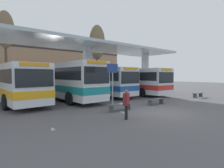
# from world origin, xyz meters

# --- Properties ---
(ground_plane) EXTENTS (100.00, 100.00, 0.00)m
(ground_plane) POSITION_xyz_m (0.00, 0.00, 0.00)
(ground_plane) COLOR #565456
(townhouse_backdrop) EXTENTS (40.00, 0.58, 9.47)m
(townhouse_backdrop) POSITION_xyz_m (0.00, 27.40, 5.52)
(townhouse_backdrop) COLOR #9E7A5B
(townhouse_backdrop) RESTS_ON ground_plane
(station_canopy) EXTENTS (22.48, 5.92, 5.37)m
(station_canopy) POSITION_xyz_m (0.00, 8.52, 4.46)
(station_canopy) COLOR silver
(station_canopy) RESTS_ON ground_plane
(transit_bus_left_bay) EXTENTS (3.12, 11.96, 3.13)m
(transit_bus_left_bay) POSITION_xyz_m (-6.31, 10.63, 1.76)
(transit_bus_left_bay) COLOR silver
(transit_bus_left_bay) RESTS_ON ground_plane
(transit_bus_center_bay) EXTENTS (2.86, 10.56, 3.40)m
(transit_bus_center_bay) POSITION_xyz_m (-2.10, 9.18, 1.90)
(transit_bus_center_bay) COLOR silver
(transit_bus_center_bay) RESTS_ON ground_plane
(transit_bus_right_bay) EXTENTS (2.85, 11.35, 3.08)m
(transit_bus_right_bay) POSITION_xyz_m (2.37, 10.56, 1.72)
(transit_bus_right_bay) COLOR silver
(transit_bus_right_bay) RESTS_ON ground_plane
(transit_bus_far_right_bay) EXTENTS (3.00, 11.00, 3.05)m
(transit_bus_far_right_bay) POSITION_xyz_m (6.30, 9.02, 1.71)
(transit_bus_far_right_bay) COLOR silver
(transit_bus_far_right_bay) RESTS_ON ground_plane
(waiting_bench_near_pillar) EXTENTS (1.87, 0.44, 0.46)m
(waiting_bench_near_pillar) POSITION_xyz_m (-1.56, 1.92, 0.35)
(waiting_bench_near_pillar) COLOR #4C5156
(waiting_bench_near_pillar) RESTS_ON ground_plane
(waiting_bench_mid_platform) EXTENTS (1.78, 0.44, 0.46)m
(waiting_bench_mid_platform) POSITION_xyz_m (2.25, 1.92, 0.35)
(waiting_bench_mid_platform) COLOR #4C5156
(waiting_bench_mid_platform) RESTS_ON ground_plane
(waiting_bench_far_platform) EXTENTS (1.61, 0.44, 0.46)m
(waiting_bench_far_platform) POSITION_xyz_m (9.42, 1.92, 0.34)
(waiting_bench_far_platform) COLOR #4C5156
(waiting_bench_far_platform) RESTS_ON ground_plane
(info_sign_platform) EXTENTS (0.90, 0.09, 3.10)m
(info_sign_platform) POSITION_xyz_m (-1.67, 2.59, 2.21)
(info_sign_platform) COLOR gray
(info_sign_platform) RESTS_ON ground_plane
(pedestrian_waiting) EXTENTS (0.55, 0.39, 1.58)m
(pedestrian_waiting) POSITION_xyz_m (-2.81, 0.06, 0.96)
(pedestrian_waiting) COLOR black
(pedestrian_waiting) RESTS_ON ground_plane
(poplar_tree_behind_left) EXTENTS (1.94, 1.94, 9.69)m
(poplar_tree_behind_left) POSITION_xyz_m (-5.84, 16.86, 7.43)
(poplar_tree_behind_left) COLOR #473A2B
(poplar_tree_behind_left) RESTS_ON ground_plane
(poplar_tree_behind_right) EXTENTS (2.55, 2.55, 10.52)m
(poplar_tree_behind_right) POSITION_xyz_m (7.21, 17.37, 7.65)
(poplar_tree_behind_right) COLOR #473A2B
(poplar_tree_behind_right) RESTS_ON ground_plane
(parked_car_street) EXTENTS (4.30, 2.00, 2.20)m
(parked_car_street) POSITION_xyz_m (9.37, 24.22, 1.06)
(parked_car_street) COLOR silver
(parked_car_street) RESTS_ON ground_plane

